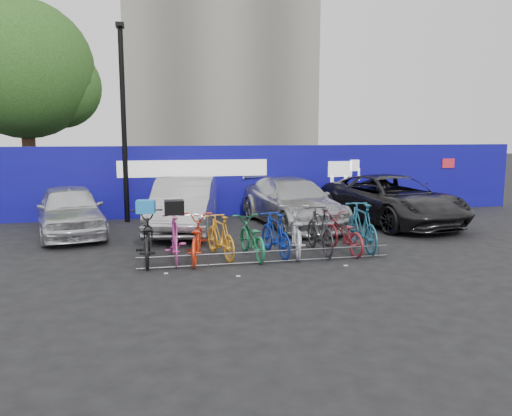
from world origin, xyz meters
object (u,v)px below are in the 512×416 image
object	(u,v)px
tree	(31,73)
bike_0	(147,237)
bike_5	(275,234)
bike_6	(295,231)
car_1	(184,204)
bike_3	(220,236)
bike_8	(343,233)
bike_4	(251,237)
car_2	(292,202)
bike_7	(320,230)
car_0	(70,210)
car_3	(391,199)
bike_rack	(268,257)
bike_2	(196,238)
bike_1	(175,238)
lamppost	(124,118)
bike_9	(362,226)

from	to	relation	value
tree	bike_0	xyz separation A→B (m)	(4.21, -9.90, -4.52)
bike_5	bike_6	size ratio (longest dim) A/B	0.82
car_1	bike_3	world-z (taller)	car_1
bike_5	bike_8	world-z (taller)	bike_5
bike_4	car_2	bearing A→B (deg)	-124.60
bike_8	bike_7	bearing A→B (deg)	-10.62
car_0	bike_5	size ratio (longest dim) A/B	2.44
car_3	bike_4	xyz separation A→B (m)	(-5.18, -3.38, -0.29)
bike_8	bike_6	bearing A→B (deg)	-14.43
bike_rack	bike_2	distance (m)	1.65
bike_3	bike_1	bearing A→B (deg)	-8.62
lamppost	bike_4	world-z (taller)	lamppost
tree	bike_2	xyz separation A→B (m)	(5.28, -10.05, -4.56)
bike_rack	car_0	world-z (taller)	car_0
bike_2	car_3	bearing A→B (deg)	-142.92
car_1	bike_4	world-z (taller)	car_1
car_1	bike_1	xyz separation A→B (m)	(-0.45, -3.52, -0.24)
car_0	bike_9	size ratio (longest dim) A/B	2.11
bike_rack	bike_7	size ratio (longest dim) A/B	3.00
bike_0	bike_1	bearing A→B (deg)	172.17
lamppost	bike_0	xyz separation A→B (m)	(0.63, -5.25, -2.73)
bike_rack	car_2	bearing A→B (deg)	67.41
bike_1	bike_4	bearing A→B (deg)	179.59
bike_4	bike_5	bearing A→B (deg)	-179.60
lamppost	bike_7	distance (m)	7.54
bike_0	bike_8	world-z (taller)	bike_0
bike_6	bike_8	bearing A→B (deg)	-174.25
bike_rack	bike_5	size ratio (longest dim) A/B	3.30
car_2	car_3	bearing A→B (deg)	-14.65
bike_3	bike_5	size ratio (longest dim) A/B	0.99
car_1	bike_3	size ratio (longest dim) A/B	2.79
bike_rack	bike_8	size ratio (longest dim) A/B	3.18
bike_0	bike_5	bearing A→B (deg)	179.59
bike_2	bike_5	world-z (taller)	bike_5
bike_5	car_3	bearing A→B (deg)	-152.44
lamppost	bike_1	size ratio (longest dim) A/B	3.48
tree	bike_1	distance (m)	11.99
bike_rack	bike_7	distance (m)	1.62
bike_0	bike_3	size ratio (longest dim) A/B	1.24
lamppost	bike_1	distance (m)	6.13
car_1	bike_9	xyz separation A→B (m)	(4.01, -3.42, -0.18)
bike_5	bike_6	world-z (taller)	bike_6
bike_0	bike_5	xyz separation A→B (m)	(2.91, -0.06, -0.04)
car_1	bike_3	bearing A→B (deg)	-69.72
lamppost	car_2	world-z (taller)	lamppost
bike_rack	car_3	distance (m)	6.39
car_3	bike_7	distance (m)	4.85
bike_6	bike_8	size ratio (longest dim) A/B	1.17
bike_7	bike_6	bearing A→B (deg)	-9.58
bike_1	bike_2	size ratio (longest dim) A/B	0.91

